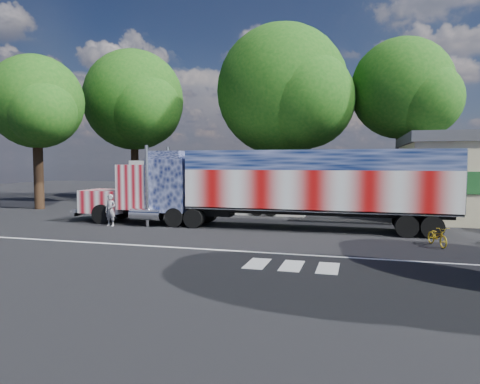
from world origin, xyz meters
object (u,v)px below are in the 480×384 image
(tree_w_a, at_px, (37,103))
(tree_nw_a, at_px, (135,101))
(bicycle, at_px, (437,236))
(semi_truck, at_px, (267,185))
(tree_n_mid, at_px, (284,91))
(coach_bus, at_px, (218,185))
(woman, at_px, (110,210))
(tree_ne_a, at_px, (404,89))

(tree_w_a, bearing_deg, tree_nw_a, 72.47)
(bicycle, bearing_deg, semi_truck, 141.56)
(semi_truck, bearing_deg, tree_n_mid, 96.24)
(bicycle, height_order, tree_n_mid, tree_n_mid)
(coach_bus, distance_m, woman, 8.67)
(woman, relative_size, bicycle, 1.11)
(coach_bus, xyz_separation_m, tree_ne_a, (12.70, 7.86, 7.32))
(coach_bus, relative_size, tree_ne_a, 0.94)
(tree_ne_a, height_order, tree_nw_a, tree_nw_a)
(coach_bus, relative_size, bicycle, 7.85)
(tree_ne_a, bearing_deg, bicycle, -90.09)
(coach_bus, distance_m, tree_w_a, 14.83)
(semi_truck, height_order, tree_n_mid, tree_n_mid)
(tree_nw_a, bearing_deg, bicycle, -35.47)
(bicycle, xyz_separation_m, tree_ne_a, (0.03, 16.95, 8.78))
(tree_ne_a, bearing_deg, tree_n_mid, -179.12)
(tree_w_a, distance_m, tree_ne_a, 27.87)
(coach_bus, height_order, tree_w_a, tree_w_a)
(bicycle, distance_m, tree_w_a, 28.16)
(coach_bus, relative_size, woman, 7.09)
(coach_bus, bearing_deg, tree_w_a, -172.90)
(bicycle, bearing_deg, tree_w_a, 146.53)
(tree_n_mid, bearing_deg, tree_ne_a, 0.88)
(semi_truck, height_order, woman, semi_truck)
(bicycle, bearing_deg, tree_nw_a, 126.88)
(bicycle, relative_size, tree_ne_a, 0.12)
(coach_bus, height_order, tree_ne_a, tree_ne_a)
(tree_n_mid, bearing_deg, tree_nw_a, -179.00)
(semi_truck, bearing_deg, woman, -168.32)
(semi_truck, bearing_deg, tree_ne_a, 60.47)
(bicycle, distance_m, tree_n_mid, 21.26)
(tree_ne_a, bearing_deg, tree_w_a, -159.96)
(woman, relative_size, tree_n_mid, 0.12)
(semi_truck, xyz_separation_m, tree_ne_a, (7.90, 13.96, 6.92))
(woman, xyz_separation_m, tree_n_mid, (6.88, 15.54, 8.57))
(woman, relative_size, tree_nw_a, 0.13)
(semi_truck, distance_m, tree_n_mid, 15.64)
(tree_w_a, height_order, tree_nw_a, tree_nw_a)
(coach_bus, bearing_deg, bicycle, -35.63)
(bicycle, relative_size, tree_nw_a, 0.11)
(tree_ne_a, bearing_deg, coach_bus, -148.23)
(coach_bus, distance_m, bicycle, 15.66)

